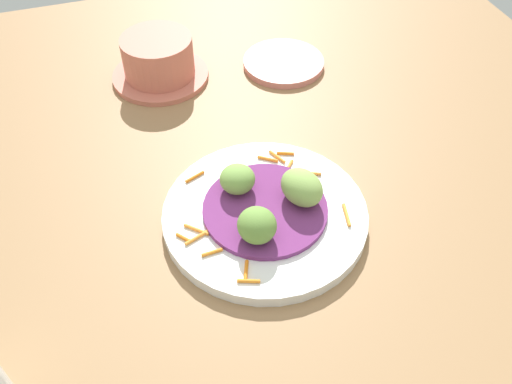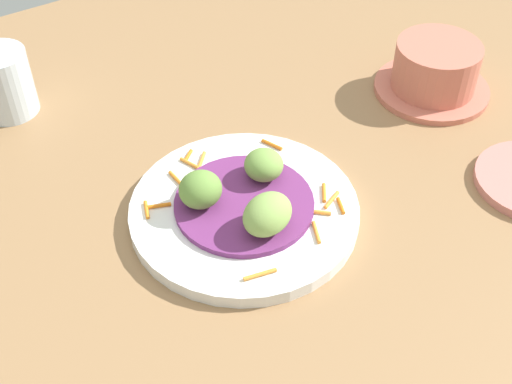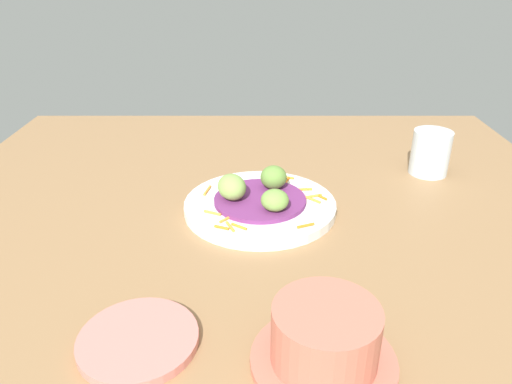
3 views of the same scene
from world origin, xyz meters
The scene contains 9 objects.
table_surface centered at (0.00, 0.00, 1.00)cm, with size 110.00×110.00×2.00cm, color #936D47.
main_plate centered at (0.64, 5.15, 2.76)cm, with size 23.93×23.93×1.52cm, color white.
cabbage_bed centered at (0.64, 5.15, 3.85)cm, with size 14.51×14.51×0.65cm, color #702D6B.
carrot_garnish centered at (1.68, 4.03, 3.72)cm, with size 19.90×18.80×0.40cm.
guac_scoop_left centered at (2.80, 1.33, 5.78)cm, with size 4.16×4.18×3.22cm, color #759E47.
guac_scoop_center centered at (2.86, 8.92, 6.05)cm, with size 4.47×4.29×3.76cm, color olive.
guac_scoop_right centered at (-3.75, 5.18, 6.11)cm, with size 4.31×5.51×3.87cm, color #84A851.
terracotta_bowl centered at (6.68, -26.87, 5.09)cm, with size 14.58×14.58×6.77cm.
water_glass centered at (31.87, 19.74, 6.07)cm, with size 6.93×6.93×8.13cm, color silver.
Camera 2 is at (-42.61, 31.43, 54.17)cm, focal length 48.56 mm.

